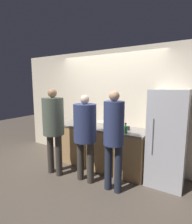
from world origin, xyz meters
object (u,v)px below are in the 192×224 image
object	(u,v)px
bottle_amber	(83,123)
utensil_crock	(88,119)
person_center	(85,129)
fruit_bowl	(105,123)
bottle_red	(119,124)
bottle_green	(125,129)
refrigerator	(167,138)
person_left	(53,122)
person_right	(114,133)
cup_black	(128,128)

from	to	relation	value
bottle_amber	utensil_crock	bearing A→B (deg)	114.13
person_center	fruit_bowl	xyz separation A→B (m)	(-0.03, 0.83, -0.06)
bottle_red	fruit_bowl	bearing A→B (deg)	-178.07
utensil_crock	fruit_bowl	bearing A→B (deg)	-11.48
bottle_green	bottle_amber	distance (m)	0.97
refrigerator	bottle_amber	size ratio (longest dim) A/B	7.92
person_left	person_center	distance (m)	0.70
refrigerator	person_left	size ratio (longest dim) A/B	1.00
person_right	utensil_crock	xyz separation A→B (m)	(-1.16, 0.95, -0.05)
bottle_amber	cup_black	world-z (taller)	bottle_amber
bottle_green	bottle_amber	size ratio (longest dim) A/B	0.90
person_left	bottle_green	size ratio (longest dim) A/B	8.79
refrigerator	bottle_amber	distance (m)	1.70
bottle_green	cup_black	world-z (taller)	bottle_green
fruit_bowl	cup_black	world-z (taller)	fruit_bowl
person_right	bottle_green	xyz separation A→B (m)	(0.02, 0.47, -0.04)
utensil_crock	bottle_amber	size ratio (longest dim) A/B	1.13
bottle_red	bottle_amber	world-z (taller)	bottle_amber
utensil_crock	bottle_red	bearing A→B (deg)	-6.33
person_left	bottle_green	bearing A→B (deg)	23.75
utensil_crock	bottle_red	world-z (taller)	utensil_crock
refrigerator	utensil_crock	xyz separation A→B (m)	(-1.89, 0.22, 0.10)
person_center	person_right	bearing A→B (deg)	-0.89
fruit_bowl	utensil_crock	size ratio (longest dim) A/B	1.42
person_center	refrigerator	bearing A→B (deg)	28.75
person_left	bottle_red	distance (m)	1.38
bottle_amber	cup_black	bearing A→B (deg)	14.48
bottle_red	cup_black	distance (m)	0.29
person_center	bottle_green	world-z (taller)	person_center
person_left	cup_black	distance (m)	1.49
person_right	bottle_green	bearing A→B (deg)	87.72
person_left	person_center	bearing A→B (deg)	8.66
refrigerator	person_center	size ratio (longest dim) A/B	1.06
refrigerator	utensil_crock	world-z (taller)	refrigerator
refrigerator	person_right	xyz separation A→B (m)	(-0.73, -0.73, 0.16)
cup_black	utensil_crock	bearing A→B (deg)	168.13
person_left	person_right	world-z (taller)	person_left
fruit_bowl	utensil_crock	world-z (taller)	utensil_crock
refrigerator	person_left	bearing A→B (deg)	-157.58
person_center	cup_black	xyz separation A→B (m)	(0.56, 0.70, -0.06)
person_center	utensil_crock	bearing A→B (deg)	121.60
person_right	bottle_red	world-z (taller)	person_right
refrigerator	fruit_bowl	distance (m)	1.35
person_right	fruit_bowl	world-z (taller)	person_right
person_center	bottle_amber	xyz separation A→B (m)	(-0.37, 0.46, -0.02)
fruit_bowl	bottle_green	world-z (taller)	bottle_green
fruit_bowl	bottle_red	size ratio (longest dim) A/B	1.72
bottle_green	bottle_amber	bearing A→B (deg)	179.95
person_right	bottle_amber	world-z (taller)	person_right
person_center	utensil_crock	size ratio (longest dim) A/B	6.57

